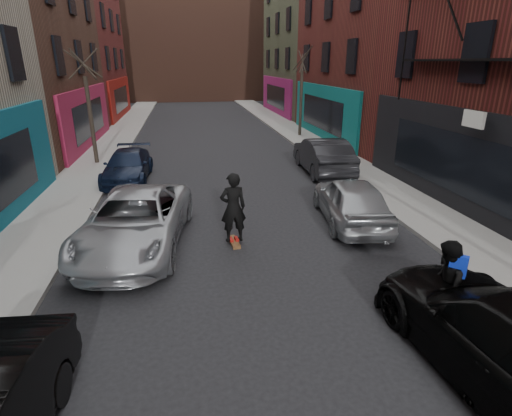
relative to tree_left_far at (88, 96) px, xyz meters
name	(u,v)px	position (x,y,z in m)	size (l,w,h in m)	color
sidewalk_left	(126,128)	(-0.05, 12.00, -3.31)	(2.50, 84.00, 0.13)	gray
sidewalk_right	(280,123)	(12.45, 12.00, -3.31)	(2.50, 84.00, 0.13)	gray
building_far	(192,45)	(6.20, 38.00, 3.62)	(40.00, 10.00, 14.00)	#47281E
tree_left_far	(88,96)	(0.00, 0.00, 0.00)	(2.00, 2.00, 6.50)	black
tree_right_far	(302,84)	(12.40, 6.00, 0.15)	(2.00, 2.00, 6.80)	black
parked_left_far	(136,221)	(3.00, -10.25, -2.60)	(2.58, 5.59, 1.55)	#989AA0
parked_left_end	(128,166)	(1.94, -3.21, -2.73)	(1.81, 4.46, 1.29)	black
parked_right_far	(351,200)	(9.64, -9.57, -2.62)	(1.79, 4.45, 1.52)	#999DA1
parked_right_end	(323,155)	(10.80, -3.45, -2.55)	(1.75, 5.01, 1.65)	black
skateboard	(234,242)	(5.71, -10.55, -3.33)	(0.22, 0.80, 0.10)	brown
skateboarder	(233,208)	(5.71, -10.55, -2.27)	(0.74, 0.48, 2.02)	black
pedestrian	(444,286)	(9.20, -15.07, -2.45)	(1.13, 1.13, 1.84)	black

